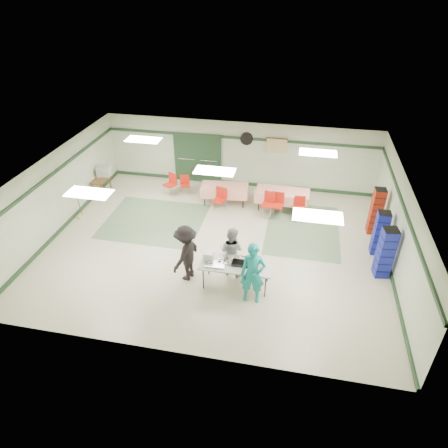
% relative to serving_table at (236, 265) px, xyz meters
% --- Properties ---
extents(floor, '(11.00, 11.00, 0.00)m').
position_rel_serving_table_xyz_m(floor, '(-1.00, 1.84, -0.72)').
color(floor, beige).
rests_on(floor, ground).
extents(ceiling, '(11.00, 11.00, 0.00)m').
position_rel_serving_table_xyz_m(ceiling, '(-1.00, 1.84, 1.98)').
color(ceiling, silver).
rests_on(ceiling, wall_back).
extents(wall_back, '(11.00, 0.00, 11.00)m').
position_rel_serving_table_xyz_m(wall_back, '(-1.00, 6.34, 0.63)').
color(wall_back, beige).
rests_on(wall_back, floor).
extents(wall_front, '(11.00, 0.00, 11.00)m').
position_rel_serving_table_xyz_m(wall_front, '(-1.00, -2.66, 0.63)').
color(wall_front, beige).
rests_on(wall_front, floor).
extents(wall_left, '(0.00, 9.00, 9.00)m').
position_rel_serving_table_xyz_m(wall_left, '(-6.50, 1.84, 0.63)').
color(wall_left, beige).
rests_on(wall_left, floor).
extents(wall_right, '(0.00, 9.00, 9.00)m').
position_rel_serving_table_xyz_m(wall_right, '(4.50, 1.84, 0.63)').
color(wall_right, beige).
rests_on(wall_right, floor).
extents(trim_back, '(11.00, 0.06, 0.10)m').
position_rel_serving_table_xyz_m(trim_back, '(-1.00, 6.31, 1.33)').
color(trim_back, '#1F3921').
rests_on(trim_back, wall_back).
extents(baseboard_back, '(11.00, 0.06, 0.12)m').
position_rel_serving_table_xyz_m(baseboard_back, '(-1.00, 6.31, -0.66)').
color(baseboard_back, '#1F3921').
rests_on(baseboard_back, floor).
extents(trim_left, '(0.06, 9.00, 0.10)m').
position_rel_serving_table_xyz_m(trim_left, '(-6.47, 1.84, 1.33)').
color(trim_left, '#1F3921').
rests_on(trim_left, wall_back).
extents(baseboard_left, '(0.06, 9.00, 0.12)m').
position_rel_serving_table_xyz_m(baseboard_left, '(-6.47, 1.84, -0.66)').
color(baseboard_left, '#1F3921').
rests_on(baseboard_left, floor).
extents(trim_right, '(0.06, 9.00, 0.10)m').
position_rel_serving_table_xyz_m(trim_right, '(4.47, 1.84, 1.33)').
color(trim_right, '#1F3921').
rests_on(trim_right, wall_back).
extents(baseboard_right, '(0.06, 9.00, 0.12)m').
position_rel_serving_table_xyz_m(baseboard_right, '(4.47, 1.84, -0.66)').
color(baseboard_right, '#1F3921').
rests_on(baseboard_right, floor).
extents(green_patch_a, '(3.50, 3.00, 0.01)m').
position_rel_serving_table_xyz_m(green_patch_a, '(-3.50, 2.84, -0.72)').
color(green_patch_a, slate).
rests_on(green_patch_a, floor).
extents(green_patch_b, '(2.50, 3.50, 0.01)m').
position_rel_serving_table_xyz_m(green_patch_b, '(1.80, 3.34, -0.72)').
color(green_patch_b, slate).
rests_on(green_patch_b, floor).
extents(double_door_left, '(0.90, 0.06, 2.10)m').
position_rel_serving_table_xyz_m(double_door_left, '(-3.20, 6.28, 0.33)').
color(double_door_left, '#9A9C9A').
rests_on(double_door_left, floor).
extents(double_door_right, '(0.90, 0.06, 2.10)m').
position_rel_serving_table_xyz_m(double_door_right, '(-2.25, 6.28, 0.33)').
color(double_door_right, '#9A9C9A').
rests_on(double_door_right, floor).
extents(door_frame, '(2.00, 0.03, 2.15)m').
position_rel_serving_table_xyz_m(door_frame, '(-2.73, 6.26, 0.33)').
color(door_frame, '#1F3921').
rests_on(door_frame, floor).
extents(wall_fan, '(0.50, 0.10, 0.50)m').
position_rel_serving_table_xyz_m(wall_fan, '(-0.70, 6.28, 1.33)').
color(wall_fan, black).
rests_on(wall_fan, wall_back).
extents(scroll_banner, '(0.80, 0.02, 0.60)m').
position_rel_serving_table_xyz_m(scroll_banner, '(0.50, 6.28, 1.13)').
color(scroll_banner, tan).
rests_on(scroll_banner, wall_back).
extents(serving_table, '(2.03, 0.82, 0.76)m').
position_rel_serving_table_xyz_m(serving_table, '(0.00, 0.00, 0.00)').
color(serving_table, '#B9BAB5').
rests_on(serving_table, floor).
extents(sheet_tray_right, '(0.55, 0.42, 0.02)m').
position_rel_serving_table_xyz_m(sheet_tray_right, '(0.47, -0.01, 0.05)').
color(sheet_tray_right, silver).
rests_on(sheet_tray_right, serving_table).
extents(sheet_tray_mid, '(0.62, 0.47, 0.02)m').
position_rel_serving_table_xyz_m(sheet_tray_mid, '(-0.06, 0.15, 0.05)').
color(sheet_tray_mid, silver).
rests_on(sheet_tray_mid, serving_table).
extents(sheet_tray_left, '(0.56, 0.42, 0.02)m').
position_rel_serving_table_xyz_m(sheet_tray_left, '(-0.58, -0.10, 0.05)').
color(sheet_tray_left, silver).
rests_on(sheet_tray_left, serving_table).
extents(baking_pan, '(0.46, 0.29, 0.08)m').
position_rel_serving_table_xyz_m(baking_pan, '(0.11, 0.02, 0.08)').
color(baking_pan, black).
rests_on(baking_pan, serving_table).
extents(foam_box_stack, '(0.26, 0.24, 0.24)m').
position_rel_serving_table_xyz_m(foam_box_stack, '(-0.80, 0.08, 0.16)').
color(foam_box_stack, white).
rests_on(foam_box_stack, serving_table).
extents(volunteer_teal, '(0.69, 0.48, 1.83)m').
position_rel_serving_table_xyz_m(volunteer_teal, '(0.53, -0.50, 0.20)').
color(volunteer_teal, '#138787').
rests_on(volunteer_teal, floor).
extents(volunteer_grey, '(0.89, 0.77, 1.57)m').
position_rel_serving_table_xyz_m(volunteer_grey, '(-0.24, 0.55, 0.07)').
color(volunteer_grey, '#99999E').
rests_on(volunteer_grey, floor).
extents(volunteer_dark, '(0.96, 1.28, 1.76)m').
position_rel_serving_table_xyz_m(volunteer_dark, '(-1.46, 0.06, 0.16)').
color(volunteer_dark, black).
rests_on(volunteer_dark, floor).
extents(dining_table_a, '(2.00, 0.94, 0.77)m').
position_rel_serving_table_xyz_m(dining_table_a, '(0.95, 4.63, -0.15)').
color(dining_table_a, red).
rests_on(dining_table_a, floor).
extents(dining_table_b, '(1.83, 0.95, 0.77)m').
position_rel_serving_table_xyz_m(dining_table_b, '(-1.25, 4.63, -0.15)').
color(dining_table_b, red).
rests_on(dining_table_b, floor).
extents(chair_a, '(0.48, 0.48, 0.94)m').
position_rel_serving_table_xyz_m(chair_a, '(0.81, 4.07, -0.14)').
color(chair_a, red).
rests_on(chair_a, floor).
extents(chair_b, '(0.54, 0.54, 0.93)m').
position_rel_serving_table_xyz_m(chair_b, '(0.50, 4.07, -0.15)').
color(chair_b, red).
rests_on(chair_b, floor).
extents(chair_c, '(0.44, 0.44, 0.87)m').
position_rel_serving_table_xyz_m(chair_c, '(1.61, 4.06, -0.19)').
color(chair_c, red).
rests_on(chair_c, floor).
extents(chair_d, '(0.51, 0.51, 0.92)m').
position_rel_serving_table_xyz_m(chair_d, '(-1.30, 4.07, -0.16)').
color(chair_d, red).
rests_on(chair_d, floor).
extents(chair_loose_a, '(0.46, 0.46, 0.78)m').
position_rel_serving_table_xyz_m(chair_loose_a, '(-2.97, 5.10, -0.25)').
color(chair_loose_a, red).
rests_on(chair_loose_a, floor).
extents(chair_loose_b, '(0.57, 0.57, 0.91)m').
position_rel_serving_table_xyz_m(chair_loose_b, '(-3.48, 4.91, -0.16)').
color(chair_loose_b, red).
rests_on(chair_loose_b, floor).
extents(crate_stack_blue_a, '(0.47, 0.47, 1.62)m').
position_rel_serving_table_xyz_m(crate_stack_blue_a, '(4.15, 1.31, 0.09)').
color(crate_stack_blue_a, navy).
rests_on(crate_stack_blue_a, floor).
extents(crate_stack_red, '(0.39, 0.39, 1.68)m').
position_rel_serving_table_xyz_m(crate_stack_red, '(4.15, 3.64, 0.12)').
color(crate_stack_red, '#9C220F').
rests_on(crate_stack_red, floor).
extents(crate_stack_blue_b, '(0.39, 0.39, 1.50)m').
position_rel_serving_table_xyz_m(crate_stack_blue_b, '(4.15, 2.43, 0.03)').
color(crate_stack_blue_b, navy).
rests_on(crate_stack_blue_b, floor).
extents(printer_table, '(0.57, 0.82, 0.74)m').
position_rel_serving_table_xyz_m(printer_table, '(-6.15, 4.21, -0.10)').
color(printer_table, brown).
rests_on(printer_table, floor).
extents(office_printer, '(0.56, 0.51, 0.39)m').
position_rel_serving_table_xyz_m(office_printer, '(-6.15, 4.59, 0.22)').
color(office_printer, '#A8A7A3').
rests_on(office_printer, printer_table).
extents(broom, '(0.07, 0.22, 1.32)m').
position_rel_serving_table_xyz_m(broom, '(-6.23, 2.56, -0.03)').
color(broom, brown).
rests_on(broom, floor).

